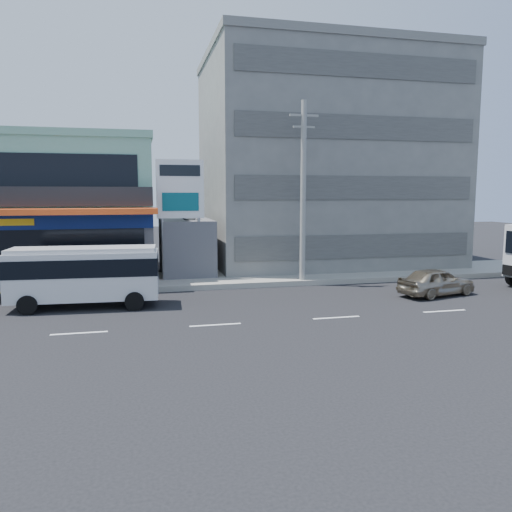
{
  "coord_description": "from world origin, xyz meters",
  "views": [
    {
      "loc": [
        -2.78,
        -18.64,
        5.05
      ],
      "look_at": [
        2.43,
        3.47,
        2.2
      ],
      "focal_mm": 35.0,
      "sensor_mm": 36.0,
      "label": 1
    }
  ],
  "objects": [
    {
      "name": "sidewalk",
      "position": [
        5.0,
        9.5,
        0.15
      ],
      "size": [
        70.0,
        5.0,
        0.3
      ],
      "primitive_type": "cube",
      "color": "gray",
      "rests_on": "ground"
    },
    {
      "name": "billboard",
      "position": [
        -0.5,
        9.2,
        4.93
      ],
      "size": [
        2.6,
        0.18,
        6.9
      ],
      "color": "gray",
      "rests_on": "ground"
    },
    {
      "name": "concrete_building",
      "position": [
        10.0,
        15.0,
        7.0
      ],
      "size": [
        16.0,
        12.0,
        14.0
      ],
      "primitive_type": "cube",
      "color": "gray",
      "rests_on": "ground"
    },
    {
      "name": "sedan",
      "position": [
        11.57,
        3.08,
        0.7
      ],
      "size": [
        4.39,
        2.6,
        1.4
      ],
      "primitive_type": "imported",
      "rotation": [
        0.0,
        0.0,
        1.82
      ],
      "color": "tan",
      "rests_on": "ground"
    },
    {
      "name": "ground",
      "position": [
        0.0,
        0.0,
        0.0
      ],
      "size": [
        120.0,
        120.0,
        0.0
      ],
      "primitive_type": "plane",
      "color": "black",
      "rests_on": "ground"
    },
    {
      "name": "gap_structure",
      "position": [
        0.0,
        12.0,
        1.75
      ],
      "size": [
        3.0,
        6.0,
        3.5
      ],
      "primitive_type": "cube",
      "color": "#49494F",
      "rests_on": "ground"
    },
    {
      "name": "satellite_dish",
      "position": [
        0.0,
        11.0,
        3.58
      ],
      "size": [
        1.5,
        1.5,
        0.15
      ],
      "primitive_type": "cylinder",
      "color": "slate",
      "rests_on": "gap_structure"
    },
    {
      "name": "minibus",
      "position": [
        -5.18,
        4.34,
        1.61
      ],
      "size": [
        6.53,
        2.55,
        2.69
      ],
      "color": "silver",
      "rests_on": "ground"
    },
    {
      "name": "utility_pole_near",
      "position": [
        6.0,
        7.4,
        5.15
      ],
      "size": [
        1.6,
        0.3,
        10.0
      ],
      "color": "#999993",
      "rests_on": "ground"
    },
    {
      "name": "shop_building",
      "position": [
        -8.0,
        13.95,
        4.0
      ],
      "size": [
        12.4,
        11.7,
        8.0
      ],
      "color": "#49494F",
      "rests_on": "ground"
    }
  ]
}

